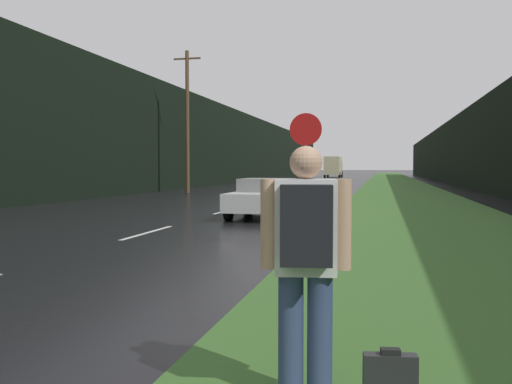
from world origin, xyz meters
TOP-DOWN VIEW (x-y plane):
  - grass_verge at (7.12, 40.00)m, footprint 6.00×240.00m
  - lane_stripe_c at (0.00, 13.45)m, footprint 0.12×3.00m
  - lane_stripe_d at (0.00, 20.45)m, footprint 0.12×3.00m
  - lane_stripe_e at (0.00, 27.45)m, footprint 0.12×3.00m
  - treeline_far_side at (-10.12, 50.00)m, footprint 2.00×140.00m
  - treeline_near_side at (13.12, 50.00)m, footprint 2.00×140.00m
  - utility_pole_far at (-6.45, 33.74)m, footprint 1.80×0.24m
  - stop_sign at (4.35, 11.21)m, footprint 0.63×0.07m
  - hitchhiker_with_backpack at (5.30, 4.39)m, footprint 0.63×0.47m
  - suitcase at (5.88, 4.49)m, footprint 0.38×0.16m
  - car_passing_near at (2.06, 18.23)m, footprint 2.05×4.05m
  - delivery_truck at (-2.06, 90.32)m, footprint 2.62×7.93m

SIDE VIEW (x-z plane):
  - lane_stripe_c at x=0.00m, z-range 0.00..0.01m
  - lane_stripe_d at x=0.00m, z-range 0.00..0.01m
  - lane_stripe_e at x=0.00m, z-range 0.00..0.01m
  - grass_verge at x=7.12m, z-range 0.00..0.02m
  - suitcase at x=5.88m, z-range -0.01..0.41m
  - car_passing_near at x=2.06m, z-range 0.02..1.31m
  - hitchhiker_with_backpack at x=5.30m, z-range 0.13..1.95m
  - stop_sign at x=4.35m, z-range 0.28..3.00m
  - delivery_truck at x=-2.06m, z-range 0.10..3.42m
  - treeline_near_side at x=13.12m, z-range 0.00..6.27m
  - treeline_far_side at x=-10.12m, z-range 0.00..7.68m
  - utility_pole_far at x=-6.45m, z-range 0.13..9.24m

